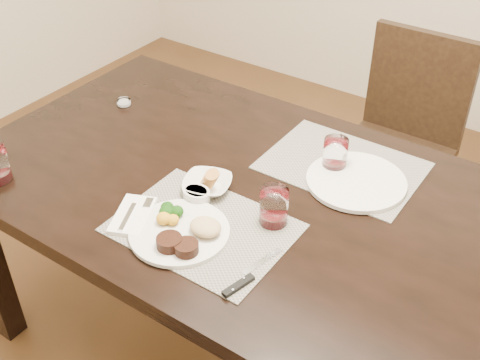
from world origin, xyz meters
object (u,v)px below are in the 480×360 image
Objects in this scene: steak_knife at (244,279)px; far_plate at (356,181)px; wine_glass_near at (274,208)px; chair_far at (402,133)px; cracker_bowl at (207,184)px; dinner_plate at (182,232)px.

far_plate reaches higher than steak_knife.
chair_far is at bearing 90.52° from wine_glass_near.
steak_knife is 0.38m from cracker_bowl.
chair_far is 0.79m from far_plate.
wine_glass_near is 0.36× the size of far_plate.
wine_glass_near reaches higher than steak_knife.
dinner_plate reaches higher than steak_knife.
chair_far is 1.07m from wine_glass_near.
cracker_bowl is at bearing 154.28° from steak_knife.
cracker_bowl reaches higher than far_plate.
steak_knife is 1.23× the size of cracker_bowl.
wine_glass_near reaches higher than cracker_bowl.
chair_far reaches higher than dinner_plate.
dinner_plate is 0.91× the size of far_plate.
far_plate is at bearing 38.63° from cracker_bowl.
chair_far is 3.09× the size of far_plate.
far_plate is at bearing 98.37° from steak_knife.
chair_far is 5.12× the size of cracker_bowl.
cracker_bowl is 0.43m from far_plate.
chair_far is 8.55× the size of wine_glass_near.
chair_far is 4.17× the size of steak_knife.
dinner_plate is 2.52× the size of wine_glass_near.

